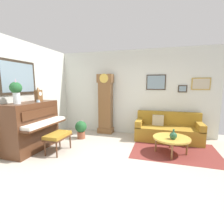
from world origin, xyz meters
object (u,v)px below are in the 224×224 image
Objects in this scene: flower_vase at (16,90)px; piano_bench at (58,136)px; piano at (32,126)px; teacup at (38,101)px; mantel_clock at (38,95)px; potted_plant at (81,128)px; grandfather_clock at (106,106)px; couch at (168,130)px; green_jug at (173,136)px; coffee_table at (171,138)px.

piano_bench is at bearing 29.88° from flower_vase.
piano is 0.66m from teacup.
mantel_clock is 1.58m from potted_plant.
piano reaches higher than piano_bench.
potted_plant is (-0.54, -0.82, -0.64)m from grandfather_clock.
potted_plant is at bearing 54.99° from piano.
couch is 5.00× the size of mantel_clock.
green_jug is (3.46, 0.27, -0.91)m from mantel_clock.
flower_vase is 1.04× the size of potted_plant.
flower_vase is (-0.73, -0.42, 1.14)m from piano_bench.
grandfather_clock is 2.58m from green_jug.
piano is 2.48× the size of flower_vase.
grandfather_clock is at bearing 57.72° from teacup.
couch reaches higher than green_jug.
grandfather_clock reaches higher than piano_bench.
couch is (2.66, 1.74, -0.09)m from piano_bench.
flower_vase is 3.75m from green_jug.
couch is 4.21m from flower_vase.
piano_bench is 1.21× the size of flower_vase.
coffee_table is 3.67× the size of green_jug.
coffee_table is 3.80m from flower_vase.
teacup is (0.16, 0.09, 0.63)m from piano.
flower_vase reaches higher than couch.
couch is at bearing 27.47° from piano.
green_jug is (0.07, -1.19, 0.19)m from couch.
teacup is at bearing 172.88° from piano_bench.
couch is at bearing 23.24° from mantel_clock.
coffee_table is at bearing 100.47° from green_jug.
flower_vase is (0.00, -0.40, 0.93)m from piano.
grandfather_clock is (0.61, 1.94, 0.56)m from piano_bench.
teacup is (-0.57, 0.07, 0.85)m from piano_bench.
mantel_clock reaches higher than piano.
grandfather_clock is 5.34× the size of mantel_clock.
grandfather_clock is 2.17m from mantel_clock.
couch is at bearing 93.39° from green_jug.
potted_plant is (0.64, 1.04, -0.94)m from teacup.
grandfather_clock is at bearing 174.61° from couch.
coffee_table is 0.18m from green_jug.
teacup is at bearing -169.30° from coffee_table.
grandfather_clock is at bearing 51.03° from mantel_clock.
teacup is at bearing -53.49° from mantel_clock.
grandfather_clock is 2.51m from coffee_table.
flower_vase is at bearing -89.69° from piano.
piano_bench is 0.34× the size of grandfather_clock.
piano_bench is 1.27m from mantel_clock.
grandfather_clock is (1.34, 1.96, 0.34)m from piano.
piano_bench is 6.03× the size of teacup.
teacup reaches higher than green_jug.
potted_plant is (-2.60, -0.63, 0.01)m from couch.
teacup is 3.42m from green_jug.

